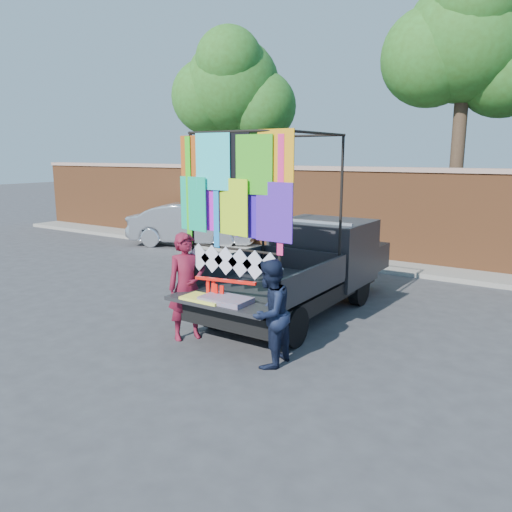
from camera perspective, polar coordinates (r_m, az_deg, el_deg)
The scene contains 10 objects.
ground at distance 8.02m, azimuth 0.47°, elevation -9.97°, with size 90.00×90.00×0.00m, color #38383A.
brick_wall at distance 13.96m, azimuth 16.47°, elevation 4.42°, with size 30.00×0.45×2.61m.
curb at distance 13.51m, azimuth 15.27°, elevation -1.20°, with size 30.00×1.20×0.12m, color gray.
tree_left at distance 17.96m, azimuth -2.79°, elevation 18.47°, with size 4.20×3.30×7.05m.
tree_mid at distance 14.95m, azimuth 22.88°, elevation 21.31°, with size 4.20×3.30×7.73m.
pickup_truck at distance 9.77m, azimuth 6.32°, elevation -1.00°, with size 2.08×5.22×3.28m.
sedan at distance 16.52m, azimuth -7.17°, elevation 3.59°, with size 1.44×4.14×1.36m, color silver.
woman at distance 8.06m, azimuth -7.89°, elevation -3.47°, with size 0.63×0.42×1.74m, color maroon.
man at distance 6.99m, azimuth 1.55°, elevation -6.57°, with size 0.75×0.58×1.53m, color #141B32.
streamer_bundle at distance 7.53m, azimuth -4.24°, elevation -4.19°, with size 0.98×0.24×0.68m.
Camera 1 is at (4.08, -6.25, 2.94)m, focal length 35.00 mm.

